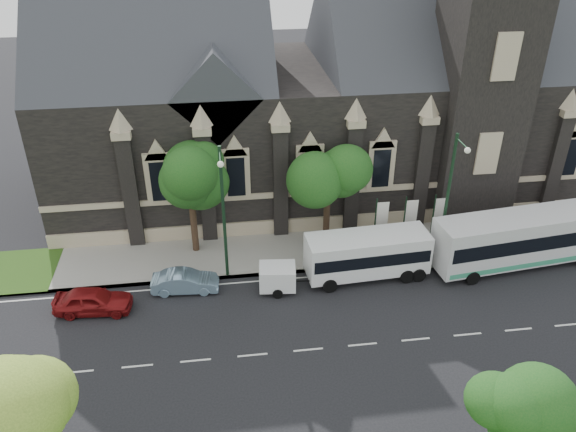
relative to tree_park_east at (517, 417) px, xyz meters
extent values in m
plane|color=black|center=(-6.18, 9.32, -4.62)|extent=(160.00, 160.00, 0.00)
cube|color=#9C968D|center=(-6.18, 18.82, -4.54)|extent=(80.00, 5.00, 0.15)
cube|color=black|center=(-2.18, 28.82, 0.38)|extent=(40.00, 15.00, 10.00)
cube|color=#2E3035|center=(-14.18, 28.82, 5.38)|extent=(16.00, 15.00, 15.00)
cube|color=#2E3035|center=(7.82, 28.82, 5.38)|extent=(20.00, 15.00, 15.00)
cube|color=#2E3035|center=(-10.18, 24.32, 5.38)|extent=(6.00, 6.00, 6.00)
cube|color=black|center=(7.82, 22.82, 4.38)|extent=(5.50, 5.50, 18.00)
cube|color=tan|center=(-2.18, 21.28, -1.42)|extent=(40.00, 0.22, 0.40)
cube|color=tan|center=(-2.18, 21.28, -4.02)|extent=(40.00, 0.25, 1.20)
cube|color=black|center=(-4.18, 21.14, 0.18)|extent=(1.20, 0.12, 2.80)
sphere|color=olive|center=(-17.40, 1.10, 2.38)|extent=(3.12, 3.12, 3.12)
sphere|color=#184D18|center=(-0.18, -0.18, -0.14)|extent=(3.20, 3.20, 3.20)
sphere|color=#184D18|center=(0.42, 0.42, 0.46)|extent=(2.40, 2.40, 2.40)
cylinder|color=black|center=(-3.18, 19.82, -2.64)|extent=(0.44, 0.44, 3.96)
sphere|color=#184D18|center=(-3.18, 19.82, 1.02)|extent=(3.84, 3.84, 3.84)
sphere|color=#184D18|center=(-2.46, 20.54, 1.74)|extent=(2.88, 2.88, 2.88)
cylinder|color=black|center=(-12.18, 19.82, -2.64)|extent=(0.44, 0.44, 3.96)
sphere|color=#184D18|center=(-12.18, 19.82, 0.95)|extent=(3.68, 3.68, 3.68)
sphere|color=#184D18|center=(-11.49, 20.51, 1.64)|extent=(2.76, 2.76, 2.76)
cylinder|color=black|center=(3.82, 16.62, -0.12)|extent=(0.20, 0.20, 9.00)
cylinder|color=black|center=(3.82, 15.82, 4.08)|extent=(0.10, 1.60, 0.10)
sphere|color=silver|center=(3.82, 15.02, 3.98)|extent=(0.36, 0.36, 0.36)
cylinder|color=black|center=(-10.18, 16.62, -0.12)|extent=(0.20, 0.20, 9.00)
cylinder|color=black|center=(-10.18, 15.82, 4.08)|extent=(0.10, 1.60, 0.10)
sphere|color=silver|center=(-10.18, 15.02, 3.98)|extent=(0.36, 0.36, 0.36)
cylinder|color=black|center=(-0.18, 18.32, -2.62)|extent=(0.10, 0.10, 4.00)
cube|color=white|center=(0.27, 18.32, -2.02)|extent=(0.80, 0.04, 2.20)
cylinder|color=black|center=(1.82, 18.32, -2.62)|extent=(0.10, 0.10, 4.00)
cube|color=white|center=(2.27, 18.32, -2.02)|extent=(0.80, 0.04, 2.20)
cylinder|color=black|center=(3.82, 18.32, -2.62)|extent=(0.10, 0.10, 4.00)
cube|color=white|center=(4.27, 18.32, -2.02)|extent=(0.80, 0.04, 2.20)
cube|color=silver|center=(9.17, 15.52, -2.57)|extent=(12.69, 3.97, 3.19)
cube|color=black|center=(9.17, 15.52, -2.36)|extent=(12.20, 3.96, 1.02)
cube|color=#35936C|center=(9.17, 15.52, -3.87)|extent=(12.20, 3.95, 0.35)
cylinder|color=black|center=(4.97, 13.75, -4.17)|extent=(0.93, 0.38, 0.90)
cylinder|color=black|center=(4.68, 16.33, -4.17)|extent=(0.93, 0.38, 0.90)
cylinder|color=black|center=(12.74, 17.23, -4.17)|extent=(0.93, 0.38, 0.90)
cylinder|color=black|center=(13.98, 17.37, -4.17)|extent=(0.93, 0.38, 0.90)
cube|color=white|center=(-1.41, 15.52, -2.91)|extent=(7.81, 2.86, 2.51)
cube|color=black|center=(-1.41, 15.52, -2.78)|extent=(7.51, 2.88, 0.83)
cylinder|color=black|center=(-4.03, 14.16, -4.17)|extent=(0.91, 0.33, 0.90)
cylinder|color=black|center=(-4.17, 16.57, -4.17)|extent=(0.91, 0.33, 0.90)
cylinder|color=black|center=(0.96, 14.45, -4.17)|extent=(0.91, 0.33, 0.90)
cylinder|color=black|center=(0.82, 16.86, -4.17)|extent=(0.91, 0.33, 0.90)
cylinder|color=black|center=(1.73, 14.50, -4.17)|extent=(0.91, 0.33, 0.90)
cylinder|color=black|center=(1.59, 16.91, -4.17)|extent=(0.91, 0.33, 0.90)
cube|color=white|center=(-7.18, 14.82, -3.63)|extent=(2.34, 1.85, 1.42)
cylinder|color=black|center=(-7.26, 14.00, -4.31)|extent=(0.63, 0.28, 0.61)
cylinder|color=black|center=(-7.09, 15.63, -4.31)|extent=(0.63, 0.28, 0.61)
cylinder|color=black|center=(-5.76, 14.68, -4.02)|extent=(1.31, 0.21, 0.08)
imported|color=#7D9DB4|center=(-12.79, 15.49, -3.95)|extent=(4.15, 1.67, 1.34)
imported|color=maroon|center=(-18.05, 14.21, -3.86)|extent=(4.60, 2.17, 1.52)
camera|label=1|loc=(-10.31, -13.10, 16.87)|focal=35.36mm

